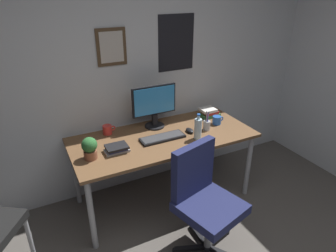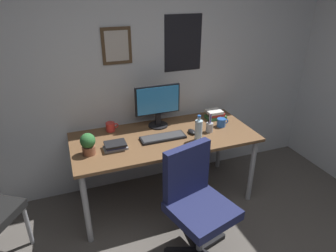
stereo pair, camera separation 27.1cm
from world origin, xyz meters
name	(u,v)px [view 1 (the left image)]	position (x,y,z in m)	size (l,w,h in m)	color
wall_back	(132,69)	(0.00, 2.15, 1.30)	(4.40, 0.10, 2.60)	silver
desk	(163,142)	(0.12, 1.68, 0.67)	(1.76, 0.78, 0.74)	brown
office_chair	(203,196)	(0.12, 0.96, 0.53)	(0.58, 0.59, 0.95)	#1E234C
monitor	(154,105)	(0.13, 1.91, 0.98)	(0.46, 0.20, 0.43)	black
keyboard	(163,138)	(0.09, 1.63, 0.75)	(0.43, 0.15, 0.03)	black
computer_mouse	(190,130)	(0.39, 1.64, 0.76)	(0.06, 0.11, 0.04)	black
water_bottle	(198,128)	(0.39, 1.49, 0.84)	(0.07, 0.07, 0.25)	silver
coffee_mug_near	(217,120)	(0.74, 1.68, 0.78)	(0.13, 0.09, 0.09)	#2659B2
coffee_mug_far	(108,130)	(-0.34, 1.97, 0.78)	(0.13, 0.09, 0.09)	red
potted_plant	(90,148)	(-0.60, 1.59, 0.84)	(0.13, 0.13, 0.20)	brown
pen_cup	(207,125)	(0.56, 1.61, 0.79)	(0.07, 0.07, 0.20)	#9EA0A5
book_stack_left	(209,113)	(0.78, 1.88, 0.78)	(0.21, 0.15, 0.09)	#33723F
book_stack_right	(117,149)	(-0.37, 1.59, 0.77)	(0.21, 0.14, 0.06)	gray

